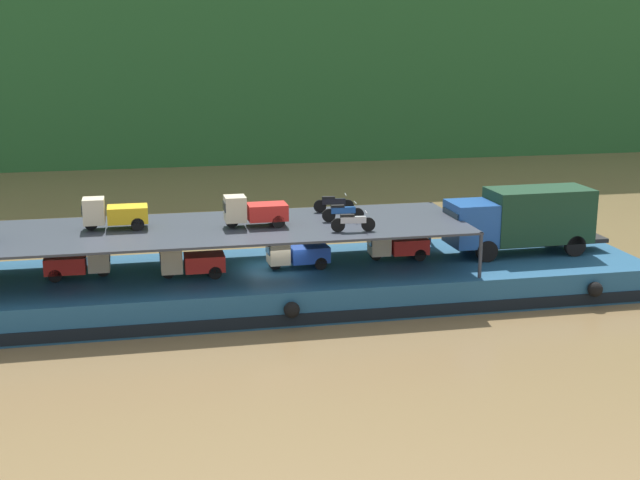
# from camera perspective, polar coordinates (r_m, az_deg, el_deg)

# --- Properties ---
(ground_plane) EXTENTS (400.00, 400.00, 0.00)m
(ground_plane) POSITION_cam_1_polar(r_m,az_deg,el_deg) (38.87, -2.90, -4.01)
(ground_plane) COLOR brown
(cargo_barge) EXTENTS (33.58, 8.01, 1.50)m
(cargo_barge) POSITION_cam_1_polar(r_m,az_deg,el_deg) (38.62, -2.90, -2.96)
(cargo_barge) COLOR navy
(cargo_barge) RESTS_ON ground
(covered_lorry) EXTENTS (7.89, 2.42, 3.10)m
(covered_lorry) POSITION_cam_1_polar(r_m,az_deg,el_deg) (41.61, 13.29, 1.39)
(covered_lorry) COLOR #1E4C99
(covered_lorry) RESTS_ON cargo_barge
(cargo_rack) EXTENTS (24.38, 6.68, 2.00)m
(cargo_rack) POSITION_cam_1_polar(r_m,az_deg,el_deg) (37.56, -8.69, 0.65)
(cargo_rack) COLOR #2D333D
(cargo_rack) RESTS_ON cargo_barge
(mini_truck_lower_aft) EXTENTS (2.75, 1.22, 1.38)m
(mini_truck_lower_aft) POSITION_cam_1_polar(r_m,az_deg,el_deg) (38.21, -15.67, -1.42)
(mini_truck_lower_aft) COLOR red
(mini_truck_lower_aft) RESTS_ON cargo_barge
(mini_truck_lower_mid) EXTENTS (2.74, 1.20, 1.38)m
(mini_truck_lower_mid) POSITION_cam_1_polar(r_m,az_deg,el_deg) (37.29, -8.52, -1.42)
(mini_truck_lower_mid) COLOR red
(mini_truck_lower_mid) RESTS_ON cargo_barge
(mini_truck_lower_fore) EXTENTS (2.79, 1.29, 1.38)m
(mini_truck_lower_fore) POSITION_cam_1_polar(r_m,az_deg,el_deg) (38.27, -1.55, -0.87)
(mini_truck_lower_fore) COLOR #1E47B7
(mini_truck_lower_fore) RESTS_ON cargo_barge
(mini_truck_lower_bow) EXTENTS (2.76, 1.23, 1.38)m
(mini_truck_lower_bow) POSITION_cam_1_polar(r_m,az_deg,el_deg) (39.88, 5.11, -0.31)
(mini_truck_lower_bow) COLOR red
(mini_truck_lower_bow) RESTS_ON cargo_barge
(mini_truck_upper_mid) EXTENTS (2.74, 1.21, 1.38)m
(mini_truck_upper_mid) POSITION_cam_1_polar(r_m,az_deg,el_deg) (37.96, -13.47, 1.73)
(mini_truck_upper_mid) COLOR gold
(mini_truck_upper_mid) RESTS_ON cargo_rack
(mini_truck_upper_fore) EXTENTS (2.75, 1.22, 1.38)m
(mini_truck_upper_fore) POSITION_cam_1_polar(r_m,az_deg,el_deg) (37.51, -4.37, 1.93)
(mini_truck_upper_fore) COLOR red
(mini_truck_upper_fore) RESTS_ON cargo_rack
(motorcycle_upper_port) EXTENTS (1.90, 0.55, 0.87)m
(motorcycle_upper_port) POSITION_cam_1_polar(r_m,az_deg,el_deg) (36.51, 2.18, 1.22)
(motorcycle_upper_port) COLOR black
(motorcycle_upper_port) RESTS_ON cargo_rack
(motorcycle_upper_centre) EXTENTS (1.90, 0.55, 0.87)m
(motorcycle_upper_centre) POSITION_cam_1_polar(r_m,az_deg,el_deg) (38.42, 1.51, 1.86)
(motorcycle_upper_centre) COLOR black
(motorcycle_upper_centre) RESTS_ON cargo_rack
(motorcycle_upper_stbd) EXTENTS (1.90, 0.55, 0.87)m
(motorcycle_upper_stbd) POSITION_cam_1_polar(r_m,az_deg,el_deg) (40.34, 0.89, 2.45)
(motorcycle_upper_stbd) COLOR black
(motorcycle_upper_stbd) RESTS_ON cargo_rack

